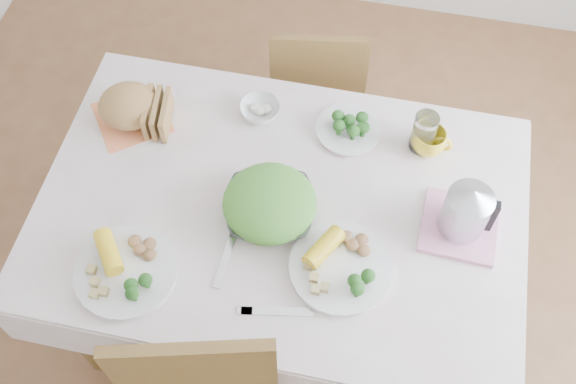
% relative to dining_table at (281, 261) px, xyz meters
% --- Properties ---
extents(floor, '(3.60, 3.60, 0.00)m').
position_rel_dining_table_xyz_m(floor, '(0.00, 0.00, -0.38)').
color(floor, brown).
rests_on(floor, ground).
extents(dining_table, '(1.40, 0.90, 0.75)m').
position_rel_dining_table_xyz_m(dining_table, '(0.00, 0.00, 0.00)').
color(dining_table, brown).
rests_on(dining_table, floor).
extents(tablecloth, '(1.50, 1.00, 0.01)m').
position_rel_dining_table_xyz_m(tablecloth, '(0.00, 0.00, 0.38)').
color(tablecloth, silver).
rests_on(tablecloth, dining_table).
extents(chair_far, '(0.44, 0.44, 0.84)m').
position_rel_dining_table_xyz_m(chair_far, '(-0.03, 0.82, 0.09)').
color(chair_far, brown).
rests_on(chair_far, floor).
extents(salad_bowl, '(0.32, 0.32, 0.07)m').
position_rel_dining_table_xyz_m(salad_bowl, '(-0.03, -0.03, 0.42)').
color(salad_bowl, white).
rests_on(salad_bowl, tablecloth).
extents(dinner_plate_left, '(0.37, 0.37, 0.03)m').
position_rel_dining_table_xyz_m(dinner_plate_left, '(-0.39, -0.32, 0.40)').
color(dinner_plate_left, white).
rests_on(dinner_plate_left, tablecloth).
extents(dinner_plate_right, '(0.43, 0.43, 0.03)m').
position_rel_dining_table_xyz_m(dinner_plate_right, '(0.22, -0.17, 0.40)').
color(dinner_plate_right, white).
rests_on(dinner_plate_right, tablecloth).
extents(broccoli_plate, '(0.22, 0.22, 0.02)m').
position_rel_dining_table_xyz_m(broccoli_plate, '(0.16, 0.33, 0.40)').
color(broccoli_plate, beige).
rests_on(broccoli_plate, tablecloth).
extents(napkin, '(0.31, 0.31, 0.00)m').
position_rel_dining_table_xyz_m(napkin, '(-0.56, 0.23, 0.39)').
color(napkin, '#EA7F4C').
rests_on(napkin, tablecloth).
extents(bread_loaf, '(0.25, 0.24, 0.12)m').
position_rel_dining_table_xyz_m(bread_loaf, '(-0.56, 0.23, 0.45)').
color(bread_loaf, olive).
rests_on(bread_loaf, napkin).
extents(fruit_bowl, '(0.18, 0.18, 0.04)m').
position_rel_dining_table_xyz_m(fruit_bowl, '(-0.14, 0.34, 0.41)').
color(fruit_bowl, white).
rests_on(fruit_bowl, tablecloth).
extents(yellow_mug, '(0.13, 0.13, 0.09)m').
position_rel_dining_table_xyz_m(yellow_mug, '(0.42, 0.31, 0.43)').
color(yellow_mug, yellow).
rests_on(yellow_mug, tablecloth).
extents(glass_tumbler, '(0.10, 0.10, 0.15)m').
position_rel_dining_table_xyz_m(glass_tumbler, '(0.40, 0.32, 0.45)').
color(glass_tumbler, white).
rests_on(glass_tumbler, tablecloth).
extents(pink_tray, '(0.23, 0.23, 0.02)m').
position_rel_dining_table_xyz_m(pink_tray, '(0.54, 0.04, 0.40)').
color(pink_tray, pink).
rests_on(pink_tray, tablecloth).
extents(electric_kettle, '(0.17, 0.17, 0.19)m').
position_rel_dining_table_xyz_m(electric_kettle, '(0.54, 0.04, 0.51)').
color(electric_kettle, '#B2B5BA').
rests_on(electric_kettle, pink_tray).
extents(fork_left, '(0.03, 0.20, 0.00)m').
position_rel_dining_table_xyz_m(fork_left, '(-0.12, -0.21, 0.39)').
color(fork_left, silver).
rests_on(fork_left, tablecloth).
extents(fork_right, '(0.07, 0.18, 0.00)m').
position_rel_dining_table_xyz_m(fork_right, '(0.22, -0.11, 0.39)').
color(fork_right, silver).
rests_on(fork_right, tablecloth).
extents(knife, '(0.21, 0.06, 0.00)m').
position_rel_dining_table_xyz_m(knife, '(0.06, -0.34, 0.39)').
color(knife, silver).
rests_on(knife, tablecloth).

